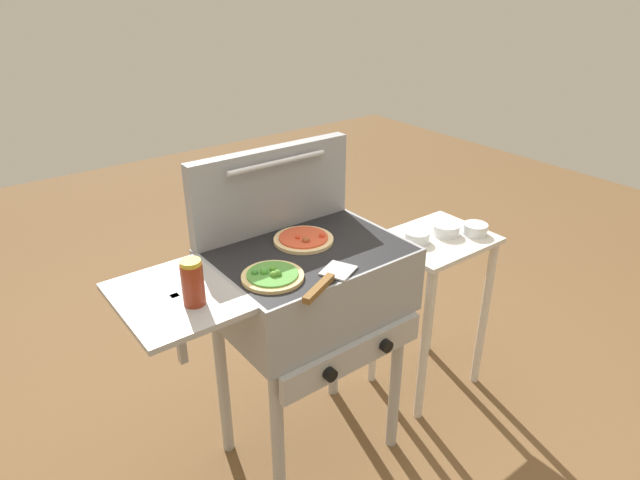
# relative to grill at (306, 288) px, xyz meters

# --- Properties ---
(ground_plane) EXTENTS (8.00, 8.00, 0.00)m
(ground_plane) POSITION_rel_grill_xyz_m (0.01, 0.00, -0.76)
(ground_plane) COLOR brown
(grill) EXTENTS (0.96, 0.53, 0.90)m
(grill) POSITION_rel_grill_xyz_m (0.00, 0.00, 0.00)
(grill) COLOR gray
(grill) RESTS_ON ground_plane
(grill_lid_open) EXTENTS (0.63, 0.08, 0.30)m
(grill_lid_open) POSITION_rel_grill_xyz_m (0.01, 0.22, 0.30)
(grill_lid_open) COLOR gray
(grill_lid_open) RESTS_ON grill
(pizza_pepperoni) EXTENTS (0.21, 0.21, 0.04)m
(pizza_pepperoni) POSITION_rel_grill_xyz_m (0.04, 0.06, 0.15)
(pizza_pepperoni) COLOR beige
(pizza_pepperoni) RESTS_ON grill
(pizza_veggie) EXTENTS (0.19, 0.19, 0.03)m
(pizza_veggie) POSITION_rel_grill_xyz_m (-0.19, -0.09, 0.15)
(pizza_veggie) COLOR #E0C17F
(pizza_veggie) RESTS_ON grill
(sauce_jar) EXTENTS (0.06, 0.06, 0.14)m
(sauce_jar) POSITION_rel_grill_xyz_m (-0.44, -0.07, 0.21)
(sauce_jar) COLOR maroon
(sauce_jar) RESTS_ON grill
(spatula) EXTENTS (0.26, 0.16, 0.02)m
(spatula) POSITION_rel_grill_xyz_m (-0.07, -0.21, 0.15)
(spatula) COLOR #B7BABF
(spatula) RESTS_ON grill
(prep_table) EXTENTS (0.44, 0.36, 0.75)m
(prep_table) POSITION_rel_grill_xyz_m (0.67, 0.00, -0.22)
(prep_table) COLOR beige
(prep_table) RESTS_ON ground_plane
(topping_bowl_near) EXTENTS (0.11, 0.11, 0.04)m
(topping_bowl_near) POSITION_rel_grill_xyz_m (0.72, 0.01, 0.01)
(topping_bowl_near) COLOR silver
(topping_bowl_near) RESTS_ON prep_table
(topping_bowl_far) EXTENTS (0.10, 0.10, 0.04)m
(topping_bowl_far) POSITION_rel_grill_xyz_m (0.57, 0.03, 0.01)
(topping_bowl_far) COLOR silver
(topping_bowl_far) RESTS_ON prep_table
(topping_bowl_middle) EXTENTS (0.10, 0.10, 0.04)m
(topping_bowl_middle) POSITION_rel_grill_xyz_m (0.82, -0.07, 0.01)
(topping_bowl_middle) COLOR silver
(topping_bowl_middle) RESTS_ON prep_table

